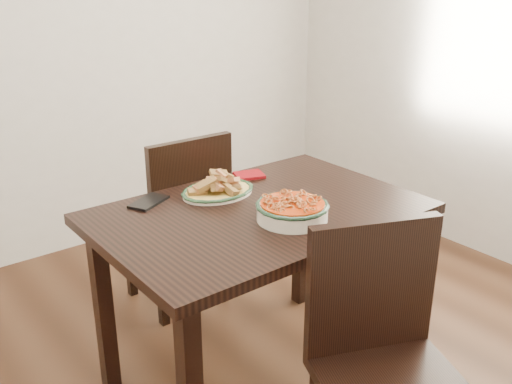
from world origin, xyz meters
TOP-DOWN VIEW (x-y plane):
  - wall_back at (0.00, 1.75)m, footprint 3.50×0.10m
  - dining_table at (0.01, 0.12)m, footprint 1.19×0.79m
  - chair_far at (0.05, 0.77)m, footprint 0.43×0.43m
  - chair_near at (-0.02, -0.53)m, footprint 0.55×0.55m
  - fish_plate at (-0.03, 0.34)m, footprint 0.30×0.23m
  - noodle_bowl at (0.04, -0.03)m, footprint 0.26×0.26m
  - smartphone at (-0.29, 0.43)m, footprint 0.18×0.15m
  - napkin at (0.20, 0.43)m, footprint 0.15×0.13m

SIDE VIEW (x-z plane):
  - chair_far at x=0.05m, z-range 0.05..0.94m
  - chair_near at x=-0.02m, z-range 0.05..0.94m
  - dining_table at x=0.01m, z-range 0.28..1.03m
  - smartphone at x=-0.29m, z-range 0.75..0.76m
  - napkin at x=0.20m, z-range 0.75..0.76m
  - noodle_bowl at x=0.04m, z-range 0.75..0.84m
  - fish_plate at x=-0.03m, z-range 0.74..0.85m
  - wall_back at x=0.00m, z-range 0.00..2.60m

